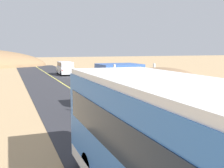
{
  "coord_description": "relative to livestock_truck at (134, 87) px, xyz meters",
  "views": [
    {
      "loc": [
        -5.57,
        -3.91,
        3.87
      ],
      "look_at": [
        0.0,
        10.69,
        1.83
      ],
      "focal_mm": 43.86,
      "sensor_mm": 36.0,
      "label": 1
    }
  ],
  "objects": [
    {
      "name": "livestock_truck",
      "position": [
        0.0,
        0.0,
        0.0
      ],
      "size": [
        2.53,
        9.7,
        3.02
      ],
      "color": "#3359A5",
      "rests_on": "road_surface"
    },
    {
      "name": "car_far",
      "position": [
        1.41,
        26.33,
        -0.7
      ],
      "size": [
        1.9,
        4.62,
        1.93
      ],
      "color": "silver",
      "rests_on": "road_surface"
    }
  ]
}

